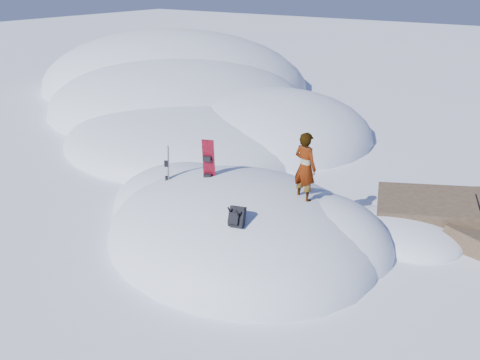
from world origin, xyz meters
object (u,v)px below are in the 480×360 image
Objects in this scene: snowboard_red at (209,169)px; person at (305,167)px; snowboard_dark at (168,173)px; backpack at (237,217)px.

snowboard_red is 0.98× the size of person.
snowboard_red is 2.50m from person.
snowboard_dark is 3.17m from backpack.
backpack is 0.31× the size of person.
backpack is at bearing 87.63° from person.
snowboard_dark is 3.69m from person.
backpack is (1.84, -1.41, -0.15)m from snowboard_red.
snowboard_red is 1.19m from snowboard_dark.
person is at bearing -11.69° from snowboard_red.
person reaches higher than backpack.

